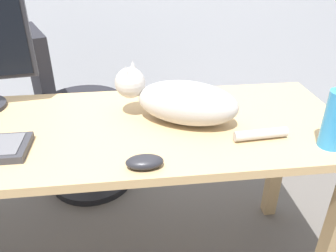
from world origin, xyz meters
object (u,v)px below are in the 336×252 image
Objects in this scene: cat at (181,101)px; computer_mouse at (145,162)px; office_chair at (77,124)px; water_bottle at (336,119)px.

computer_mouse is at bearing -119.03° from cat.
office_chair is 1.68× the size of cat.
office_chair reaches higher than computer_mouse.
computer_mouse is 0.60m from water_bottle.
computer_mouse is (-0.14, -0.26, -0.06)m from cat.
office_chair reaches higher than cat.
office_chair is 1.31m from water_bottle.
water_bottle is at bearing 4.17° from computer_mouse.
office_chair is at bearing 110.84° from computer_mouse.
computer_mouse is (0.33, -0.88, 0.33)m from office_chair.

